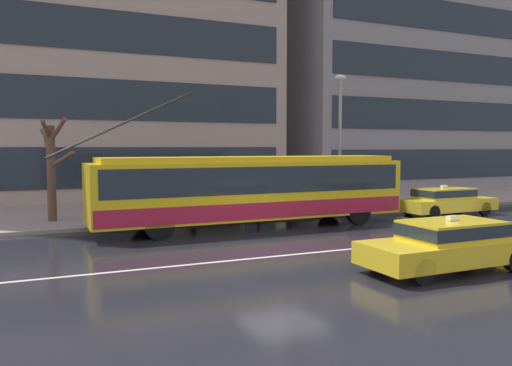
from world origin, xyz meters
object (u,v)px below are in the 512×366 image
Objects in this scene: taxi_oncoming_near at (448,243)px; pedestrian_approaching_curb at (193,193)px; trolleybus at (253,188)px; pedestrian_at_shelter at (258,181)px; taxi_ahead_of_bus at (445,200)px; pedestrian_waiting_by_pole at (175,178)px; street_lamp at (340,130)px; street_tree_bare at (52,166)px; bus_shelter at (214,173)px; pedestrian_walking_past at (291,177)px.

taxi_oncoming_near is 12.09m from pedestrian_approaching_curb.
trolleybus reaches higher than pedestrian_at_shelter.
pedestrian_waiting_by_pole is at bearing 156.52° from taxi_ahead_of_bus.
street_lamp is (3.95, 11.01, 3.25)m from taxi_oncoming_near.
trolleybus is 8.17m from street_tree_bare.
pedestrian_at_shelter is 8.54m from street_tree_bare.
street_lamp reaches higher than pedestrian_at_shelter.
bus_shelter is at bearing 23.34° from pedestrian_approaching_curb.
street_tree_bare reaches higher than taxi_ahead_of_bus.
street_lamp is (7.57, -1.88, 2.23)m from pedestrian_waiting_by_pole.
pedestrian_approaching_curb is (-10.86, 3.69, 0.42)m from taxi_ahead_of_bus.
taxi_ahead_of_bus is 17.20m from street_tree_bare.
pedestrian_waiting_by_pole is 0.47× the size of street_tree_bare.
street_tree_bare is (-10.77, 0.12, 0.72)m from pedestrian_walking_past.
pedestrian_at_shelter reaches higher than taxi_oncoming_near.
pedestrian_at_shelter is (1.24, 2.28, 0.11)m from trolleybus.
pedestrian_walking_past is 0.31× the size of street_lamp.
trolleybus is 7.21× the size of pedestrian_at_shelter.
trolleybus reaches higher than bus_shelter.
pedestrian_at_shelter is at bearing -44.90° from bus_shelter.
taxi_oncoming_near is at bearing -80.55° from bus_shelter.
trolleybus reaches higher than pedestrian_approaching_curb.
bus_shelter is 1.77m from pedestrian_waiting_by_pole.
pedestrian_waiting_by_pole is at bearing 6.26° from street_tree_bare.
taxi_ahead_of_bus is (9.45, -0.40, -0.83)m from trolleybus.
pedestrian_waiting_by_pole is at bearing 110.50° from pedestrian_approaching_curb.
street_lamp reaches higher than pedestrian_walking_past.
bus_shelter is at bearing -1.36° from street_tree_bare.
pedestrian_walking_past is 5.58m from pedestrian_waiting_by_pole.
bus_shelter is at bearing 169.19° from street_lamp.
street_tree_bare is at bearing 168.67° from pedestrian_at_shelter.
street_tree_bare is (-12.80, 1.30, -1.57)m from street_lamp.
pedestrian_at_shelter is 2.89m from pedestrian_approaching_curb.
taxi_ahead_of_bus is 8.69m from pedestrian_at_shelter.
pedestrian_at_shelter is (-8.21, 2.67, 0.94)m from taxi_ahead_of_bus.
pedestrian_approaching_curb is at bearing -174.01° from pedestrian_walking_past.
pedestrian_at_shelter is at bearing 61.47° from trolleybus.
street_lamp reaches higher than taxi_oncoming_near.
pedestrian_walking_past is 10.80m from street_tree_bare.
street_tree_bare reaches higher than pedestrian_walking_past.
taxi_ahead_of_bus is at bearing -39.01° from street_lamp.
taxi_ahead_of_bus is 1.13× the size of street_tree_bare.
pedestrian_walking_past is at bearing 0.63° from bus_shelter.
street_lamp reaches higher than taxi_ahead_of_bus.
street_tree_bare is at bearing 179.37° from pedestrian_walking_past.
pedestrian_waiting_by_pole is at bearing 105.68° from taxi_oncoming_near.
street_lamp reaches higher than trolleybus.
bus_shelter is 1.48m from pedestrian_approaching_curb.
pedestrian_approaching_curb is at bearing 113.22° from trolleybus.
street_tree_bare reaches higher than pedestrian_at_shelter.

